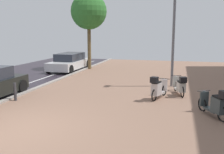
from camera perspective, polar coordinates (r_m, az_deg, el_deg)
ground at (r=7.74m, az=-11.21°, el=-12.37°), size 21.00×40.00×0.13m
scooter_near at (r=12.32m, az=14.74°, el=-1.89°), size 0.75×1.78×0.95m
scooter_mid at (r=9.46m, az=21.89°, el=-5.58°), size 0.97×1.54×1.06m
scooter_far at (r=11.36m, az=10.04°, el=-2.47°), size 0.78×1.66×1.06m
parked_car_far at (r=19.93m, az=-9.34°, el=3.29°), size 1.88×4.40×1.28m
lamp_post at (r=13.98m, az=13.41°, el=9.97°), size 0.20×0.52×5.28m
street_tree at (r=20.35m, az=-5.14°, el=14.11°), size 2.74×2.74×5.77m
bollard_far at (r=11.72m, az=-20.55°, el=-3.05°), size 0.12×0.12×0.76m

